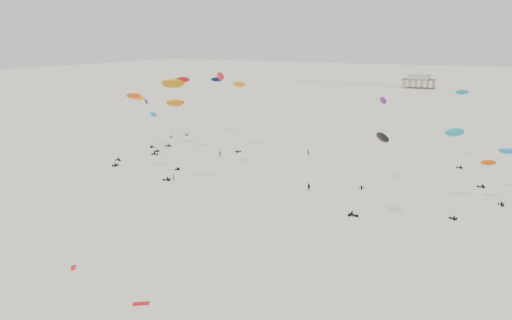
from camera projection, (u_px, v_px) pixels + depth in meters
The scene contains 26 objects.
ground_plane at pixel (377, 120), 214.33m from camera, with size 900.00×900.00×0.00m, color beige.
pavilion_main at pixel (419, 82), 346.65m from camera, with size 21.00×13.00×9.80m.
pier_fence at pixel (346, 84), 371.00m from camera, with size 80.20×0.20×1.50m.
rig_0 at pixel (379, 117), 120.07m from camera, with size 4.05×12.53×21.55m.
rig_1 at pixel (128, 116), 134.81m from camera, with size 8.92×4.95×20.69m.
rig_2 at pixel (461, 110), 143.22m from camera, with size 5.66×16.61×23.30m.
rig_3 at pixel (493, 176), 108.74m from camera, with size 6.35×7.01×9.36m.
rig_4 at pixel (212, 87), 185.44m from camera, with size 8.43×16.22×22.99m.
rig_5 at pixel (239, 95), 160.72m from camera, with size 8.86×12.77×22.30m.
rig_6 at pixel (177, 105), 181.75m from camera, with size 6.14×9.98×13.68m.
rig_7 at pixel (132, 121), 146.50m from camera, with size 4.21×10.84×18.69m.
rig_8 at pixel (215, 88), 135.51m from camera, with size 10.07×14.72×26.98m.
rig_9 at pixel (148, 112), 161.96m from camera, with size 6.56×5.57×15.59m.
rig_10 at pixel (455, 143), 107.13m from camera, with size 5.99×17.40×20.07m.
rig_11 at pixel (154, 131), 155.11m from camera, with size 8.46×8.70×13.20m.
rig_12 at pixel (500, 160), 117.54m from camera, with size 7.35×4.24×10.04m.
rig_13 at pixel (172, 97), 121.11m from camera, with size 5.92×5.83×25.39m.
rig_14 at pixel (376, 155), 98.01m from camera, with size 7.46×6.75×17.06m.
rig_15 at pixel (173, 107), 165.82m from camera, with size 7.45×17.64×18.89m.
rig_16 at pixel (179, 92), 158.14m from camera, with size 8.88×5.11×23.01m.
spectator_0 at pixel (174, 180), 124.89m from camera, with size 0.68×0.47×1.88m, color black.
spectator_1 at pixel (309, 191), 116.60m from camera, with size 1.02×0.59×2.09m, color black.
spectator_2 at pixel (220, 157), 149.75m from camera, with size 1.22×0.66×2.07m, color black.
spectator_3 at pixel (308, 155), 151.07m from camera, with size 0.76×0.52×2.08m, color black.
grounded_kite_a at pixel (141, 304), 67.23m from camera, with size 2.20×0.90×0.08m, color #B40B0B.
grounded_kite_b at pixel (73, 268), 77.71m from camera, with size 1.80×0.70×0.07m, color red.
Camera 1 is at (52.68, -12.02, 35.05)m, focal length 35.00 mm.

